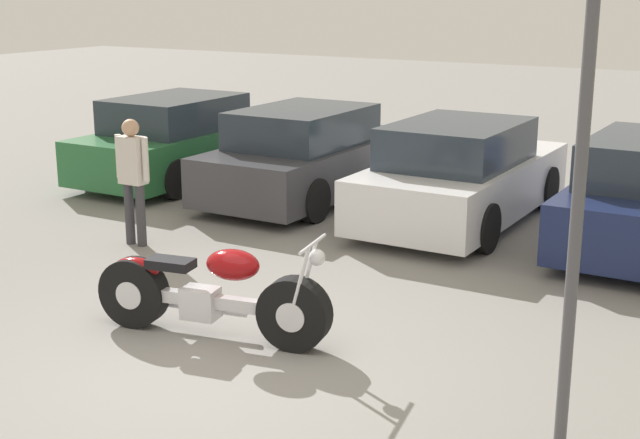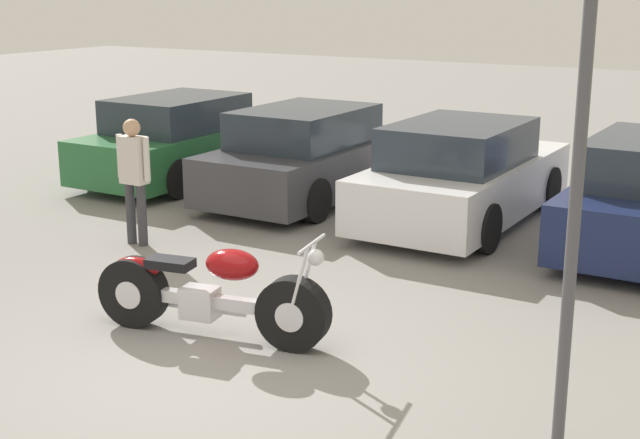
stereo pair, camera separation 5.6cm
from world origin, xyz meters
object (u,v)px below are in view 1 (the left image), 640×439
Objects in this scene: parked_car_dark_grey at (309,156)px; person_standing at (133,172)px; parked_car_white at (462,175)px; parked_car_green at (183,140)px; lamp_post at (585,106)px; motorcycle at (209,294)px.

parked_car_dark_grey is 3.39m from person_standing.
person_standing is at bearing -134.78° from parked_car_white.
person_standing is (-0.58, -3.33, 0.29)m from parked_car_dark_grey.
parked_car_green is 1.00× the size of parked_car_white.
lamp_post reaches higher than person_standing.
parked_car_green is 10.13m from lamp_post.
parked_car_white is at bearing 84.95° from motorcycle.
parked_car_green and parked_car_dark_grey have the same top height.
parked_car_white reaches higher than motorcycle.
parked_car_dark_grey is (-2.11, 5.31, 0.24)m from motorcycle.
motorcycle is 0.66× the size of lamp_post.
parked_car_green is 2.57m from parked_car_dark_grey.
lamp_post is at bearing -61.57° from parked_car_white.
parked_car_white is 4.48m from person_standing.
parked_car_green reaches higher than motorcycle.
parked_car_white is at bearing -3.43° from parked_car_dark_grey.
parked_car_green is at bearing 120.08° from person_standing.
parked_car_dark_grey is 1.17× the size of lamp_post.
parked_car_dark_grey is 1.00× the size of parked_car_white.
parked_car_white is (0.46, 5.15, 0.24)m from motorcycle.
person_standing is (1.99, -3.44, 0.29)m from parked_car_green.
lamp_post is at bearing -20.86° from person_standing.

